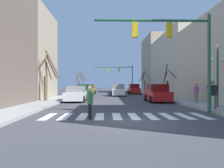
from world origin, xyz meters
name	(u,v)px	position (x,y,z in m)	size (l,w,h in m)	color
ground_plane	(129,122)	(0.00, 0.00, 0.00)	(240.00, 240.00, 0.00)	#424247
building_row_right	(193,59)	(10.52, 18.75, 5.11)	(6.00, 48.41, 12.04)	#515B66
crosswalk_stripes	(125,116)	(0.00, 1.76, 0.00)	(8.55, 2.60, 0.01)	white
traffic_signal_near	(175,41)	(2.90, 2.51, 4.15)	(6.64, 0.28, 5.71)	#236038
traffic_signal_far	(120,72)	(2.22, 38.74, 4.42)	(8.59, 0.28, 5.95)	#236038
street_lamp_right_corner	(218,62)	(6.60, 4.91, 3.20)	(0.95, 0.36, 4.31)	#1E4C2D
car_parked_right_far	(90,89)	(-3.95, 29.29, 0.80)	(2.09, 4.42, 1.73)	#A38423
car_parked_left_near	(157,94)	(3.96, 11.17, 0.80)	(2.07, 4.30, 1.72)	red
car_driving_toward_lane	(118,90)	(0.76, 22.27, 0.82)	(2.11, 4.30, 1.77)	white
car_parked_left_far	(76,94)	(-3.98, 11.99, 0.74)	(2.02, 4.78, 1.56)	white
car_parked_left_mid	(84,91)	(-3.98, 19.38, 0.79)	(2.03, 4.31, 1.69)	#236B38
car_at_intersection	(134,89)	(3.97, 28.99, 0.83)	(2.05, 4.45, 1.79)	red
pedestrian_on_left_sidewalk	(196,91)	(6.71, 8.65, 1.12)	(0.28, 0.71, 1.65)	#7A705B
pedestrian_on_right_sidewalk	(90,100)	(-1.79, 0.80, 0.95)	(0.32, 0.67, 1.60)	black
pedestrian_crossing_street	(213,92)	(5.63, 3.63, 1.20)	(0.76, 0.32, 1.78)	#4C4C51
street_tree_left_far	(168,83)	(6.67, 17.19, 1.84)	(2.08, 1.99, 4.08)	#473828
street_tree_left_mid	(47,77)	(-6.72, 11.37, 2.37)	(2.74, 2.40, 4.84)	brown
street_tree_right_mid	(145,82)	(6.66, 33.31, 2.15)	(2.97, 1.92, 4.36)	brown
street_tree_right_far	(80,82)	(-5.88, 31.28, 2.12)	(2.10, 2.32, 4.40)	brown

